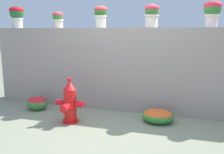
{
  "coord_description": "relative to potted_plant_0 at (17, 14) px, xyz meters",
  "views": [
    {
      "loc": [
        1.1,
        -3.44,
        1.51
      ],
      "look_at": [
        -0.21,
        0.89,
        0.66
      ],
      "focal_mm": 39.03,
      "sensor_mm": 36.0,
      "label": 1
    }
  ],
  "objects": [
    {
      "name": "flower_bush_right",
      "position": [
        0.79,
        -0.59,
        -1.74
      ],
      "size": [
        0.4,
        0.36,
        0.26
      ],
      "color": "#417D39",
      "rests_on": "ground"
    },
    {
      "name": "potted_plant_4",
      "position": [
        3.91,
        -0.07,
        -0.01
      ],
      "size": [
        0.3,
        0.3,
        0.45
      ],
      "color": "beige",
      "rests_on": "stone_wall"
    },
    {
      "name": "stone_wall",
      "position": [
        2.42,
        -0.03,
        -1.08
      ],
      "size": [
        5.45,
        0.39,
        1.58
      ],
      "primitive_type": "cube",
      "color": "gray",
      "rests_on": "ground"
    },
    {
      "name": "ground_plane",
      "position": [
        2.42,
        -1.12,
        -1.87
      ],
      "size": [
        24.0,
        24.0,
        0.0
      ],
      "primitive_type": "plane",
      "color": "gray"
    },
    {
      "name": "potted_plant_3",
      "position": [
        2.9,
        -0.05,
        -0.04
      ],
      "size": [
        0.26,
        0.26,
        0.42
      ],
      "color": "beige",
      "rests_on": "stone_wall"
    },
    {
      "name": "potted_plant_0",
      "position": [
        0.0,
        0.0,
        0.0
      ],
      "size": [
        0.31,
        0.31,
        0.47
      ],
      "color": "silver",
      "rests_on": "stone_wall"
    },
    {
      "name": "potted_plant_1",
      "position": [
        1.0,
        -0.03,
        -0.1
      ],
      "size": [
        0.23,
        0.23,
        0.34
      ],
      "color": "silver",
      "rests_on": "stone_wall"
    },
    {
      "name": "flower_bush_left",
      "position": [
        3.13,
        -0.58,
        -1.76
      ],
      "size": [
        0.53,
        0.48,
        0.21
      ],
      "color": "#317D2F",
      "rests_on": "ground"
    },
    {
      "name": "potted_plant_2",
      "position": [
        1.94,
        -0.07,
        -0.04
      ],
      "size": [
        0.25,
        0.25,
        0.42
      ],
      "color": "silver",
      "rests_on": "stone_wall"
    },
    {
      "name": "fire_hydrant",
      "position": [
        1.71,
        -1.02,
        -1.54
      ],
      "size": [
        0.5,
        0.4,
        0.75
      ],
      "color": "red",
      "rests_on": "ground"
    }
  ]
}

